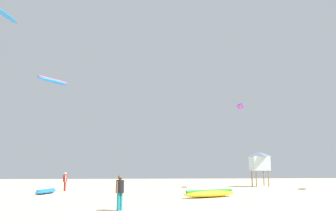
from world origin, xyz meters
name	(u,v)px	position (x,y,z in m)	size (l,w,h in m)	color
ground_plane	(207,220)	(0.00, 0.00, 0.00)	(120.00, 120.00, 0.00)	beige
person_foreground	(120,190)	(-3.74, 3.61, 1.04)	(0.41, 0.48, 1.78)	teal
person_midground	(65,180)	(-9.67, 19.64, 1.04)	(0.40, 0.56, 1.78)	#B21E23
kite_grounded_near	(46,192)	(-10.51, 16.11, 0.19)	(1.67, 3.50, 0.44)	blue
kite_grounded_mid	(210,194)	(2.62, 11.22, 0.27)	(4.78, 3.32, 0.57)	yellow
lifeguard_tower	(259,161)	(12.03, 25.77, 3.05)	(2.30, 2.30, 4.15)	#8C704C
kite_aloft_1	(6,15)	(-15.07, 16.19, 16.07)	(1.72, 3.64, 0.67)	blue
kite_aloft_3	(240,106)	(9.07, 23.26, 9.27)	(1.26, 2.81, 0.57)	purple
kite_aloft_5	(53,81)	(-13.14, 26.92, 12.70)	(3.87, 4.30, 0.74)	blue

